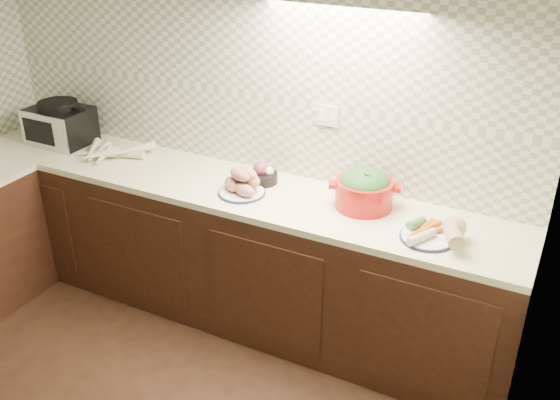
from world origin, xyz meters
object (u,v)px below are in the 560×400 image
at_px(parsnip_pile, 106,151).
at_px(onion_bowl, 263,175).
at_px(veg_plate, 439,231).
at_px(toaster_oven, 60,124).
at_px(dutch_oven, 364,189).
at_px(sweet_potato_plate, 243,183).

relative_size(parsnip_pile, onion_bowl, 2.55).
bearing_deg(veg_plate, parsnip_pile, 178.26).
xyz_separation_m(toaster_oven, veg_plate, (2.64, -0.12, -0.09)).
bearing_deg(veg_plate, toaster_oven, 177.37).
distance_m(onion_bowl, veg_plate, 1.12).
distance_m(toaster_oven, dutch_oven, 2.18).
bearing_deg(parsnip_pile, toaster_oven, 172.89).
bearing_deg(toaster_oven, onion_bowl, 2.51).
bearing_deg(dutch_oven, veg_plate, -39.31).
height_order(onion_bowl, dutch_oven, dutch_oven).
height_order(parsnip_pile, dutch_oven, dutch_oven).
height_order(toaster_oven, parsnip_pile, toaster_oven).
bearing_deg(veg_plate, dutch_oven, 160.79).
bearing_deg(dutch_oven, toaster_oven, 160.94).
relative_size(toaster_oven, onion_bowl, 2.38).
bearing_deg(toaster_oven, sweet_potato_plate, -4.37).
relative_size(parsnip_pile, dutch_oven, 1.07).
bearing_deg(veg_plate, sweet_potato_plate, -179.99).
bearing_deg(toaster_oven, dutch_oven, 1.28).
bearing_deg(onion_bowl, veg_plate, -9.38).
bearing_deg(onion_bowl, parsnip_pile, -174.06).
distance_m(parsnip_pile, onion_bowl, 1.11).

